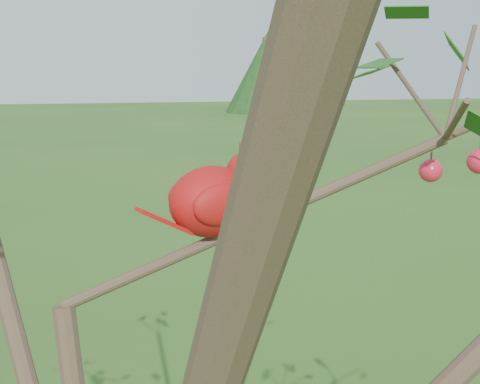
# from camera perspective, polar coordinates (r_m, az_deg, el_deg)

# --- Properties ---
(crabapple_tree) EXTENTS (2.35, 2.05, 2.95)m
(crabapple_tree) POSITION_cam_1_polar(r_m,az_deg,el_deg) (0.91, -10.92, -1.75)
(crabapple_tree) COLOR #3D2C21
(crabapple_tree) RESTS_ON ground
(cardinal) EXTENTS (0.23, 0.14, 0.16)m
(cardinal) POSITION_cam_1_polar(r_m,az_deg,el_deg) (1.03, -2.02, -0.45)
(cardinal) COLOR #A4130E
(cardinal) RESTS_ON ground
(distant_trees) EXTENTS (39.07, 13.90, 3.84)m
(distant_trees) POSITION_cam_1_polar(r_m,az_deg,el_deg) (26.14, -15.54, 9.06)
(distant_trees) COLOR #3D2C21
(distant_trees) RESTS_ON ground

